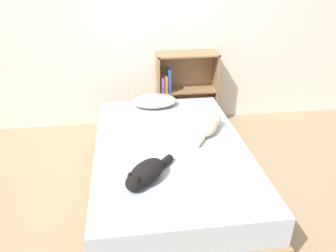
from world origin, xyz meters
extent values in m
plane|color=#997F60|center=(0.00, 0.00, 0.00)|extent=(8.00, 8.00, 0.00)
cube|color=silver|center=(0.00, 1.45, 1.25)|extent=(8.00, 0.06, 2.50)
cube|color=#99754C|center=(0.00, 0.00, 0.11)|extent=(1.29, 2.01, 0.22)
cube|color=#B2BCCC|center=(0.00, 0.00, 0.34)|extent=(1.26, 1.95, 0.24)
ellipsoid|color=beige|center=(-0.05, 0.82, 0.52)|extent=(0.46, 0.31, 0.11)
ellipsoid|color=beige|center=(0.36, 0.15, 0.53)|extent=(0.30, 0.35, 0.13)
sphere|color=beige|center=(0.44, 0.27, 0.54)|extent=(0.15, 0.15, 0.15)
cone|color=beige|center=(0.40, 0.29, 0.61)|extent=(0.04, 0.04, 0.03)
cone|color=beige|center=(0.47, 0.25, 0.61)|extent=(0.04, 0.04, 0.03)
cylinder|color=beige|center=(0.24, -0.03, 0.49)|extent=(0.13, 0.15, 0.05)
ellipsoid|color=black|center=(-0.24, -0.47, 0.54)|extent=(0.35, 0.36, 0.15)
sphere|color=black|center=(-0.33, -0.58, 0.53)|extent=(0.12, 0.12, 0.12)
cone|color=black|center=(-0.31, -0.60, 0.59)|extent=(0.04, 0.04, 0.03)
cone|color=black|center=(-0.35, -0.56, 0.59)|extent=(0.04, 0.04, 0.03)
cylinder|color=black|center=(-0.09, -0.31, 0.49)|extent=(0.15, 0.15, 0.06)
cube|color=#8E6B47|center=(0.04, 1.28, 0.45)|extent=(0.02, 0.26, 0.89)
cube|color=#8E6B47|center=(0.73, 1.28, 0.45)|extent=(0.02, 0.26, 0.89)
cube|color=#8E6B47|center=(0.38, 1.28, 0.01)|extent=(0.71, 0.26, 0.02)
cube|color=#8E6B47|center=(0.38, 1.28, 0.88)|extent=(0.71, 0.26, 0.02)
cube|color=#8E6B47|center=(0.38, 1.28, 0.45)|extent=(0.67, 0.26, 0.02)
cube|color=#8E6B47|center=(0.38, 1.40, 0.45)|extent=(0.71, 0.02, 0.89)
cube|color=#8C4C99|center=(0.08, 1.24, 0.55)|extent=(0.04, 0.16, 0.18)
cube|color=orange|center=(0.12, 1.24, 0.55)|extent=(0.03, 0.16, 0.20)
cube|color=#2D519E|center=(0.16, 1.24, 0.59)|extent=(0.03, 0.16, 0.27)
camera|label=1|loc=(-0.34, -2.36, 1.87)|focal=35.00mm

